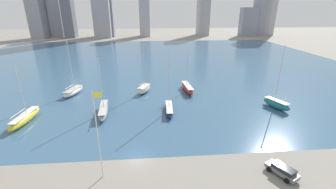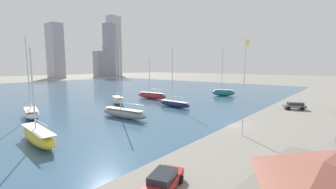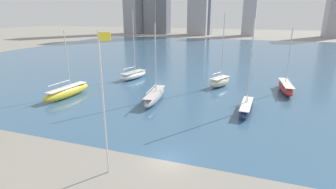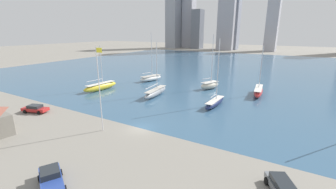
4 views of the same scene
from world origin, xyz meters
name	(u,v)px [view 2 (image 2 of 4)]	position (x,y,z in m)	size (l,w,h in m)	color
ground_plane	(231,124)	(0.00, 0.00, 0.00)	(500.00, 500.00, 0.00)	gray
harbor_water	(49,93)	(0.00, 70.00, 0.00)	(180.00, 140.00, 0.00)	#385B7A
flag_pole	(244,85)	(-4.79, -3.75, 7.20)	(1.24, 0.14, 13.39)	silver
sailboat_gray	(124,113)	(-8.54, 17.49, 0.98)	(3.11, 11.01, 13.17)	gray
sailboat_white	(31,113)	(-19.48, 31.21, 0.96)	(4.76, 8.89, 15.22)	white
sailboat_teal	(223,92)	(33.25, 17.38, 1.16)	(4.86, 7.60, 15.32)	#1E757F
sailboat_yellow	(38,136)	(-24.56, 14.58, 1.05)	(3.08, 10.80, 11.96)	yellow
sailboat_navy	(174,103)	(6.78, 17.34, 0.86)	(2.23, 9.29, 14.13)	#19234C
sailboat_cream	(118,100)	(0.63, 30.96, 1.12)	(4.76, 6.80, 14.79)	beige
sailboat_red	(152,95)	(13.39, 31.09, 1.03)	(2.99, 10.56, 12.05)	#B72828
parked_wagon_gray	(295,106)	(21.49, -5.60, 0.90)	(3.69, 4.91, 1.62)	slate
parked_sedan_red	(163,181)	(-22.73, -4.38, 0.78)	(5.41, 3.40, 1.50)	#B22323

